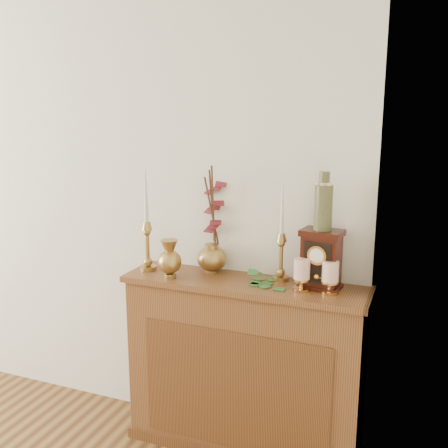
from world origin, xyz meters
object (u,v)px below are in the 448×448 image
at_px(candlestick_center, 281,249).
at_px(ceramic_vase, 323,204).
at_px(candlestick_left, 147,238).
at_px(ginger_jar, 214,223).
at_px(mantel_clock, 321,260).
at_px(bud_vase, 170,259).

height_order(candlestick_center, ceramic_vase, ceramic_vase).
distance_m(candlestick_left, ginger_jar, 0.36).
relative_size(candlestick_left, ginger_jar, 0.95).
distance_m(candlestick_center, ginger_jar, 0.39).
xyz_separation_m(mantel_clock, ceramic_vase, (0.00, 0.00, 0.27)).
bearing_deg(candlestick_center, ceramic_vase, -11.08).
xyz_separation_m(candlestick_center, ceramic_vase, (0.21, -0.04, 0.25)).
bearing_deg(ceramic_vase, ginger_jar, 172.09).
xyz_separation_m(candlestick_left, mantel_clock, (0.91, 0.05, -0.04)).
relative_size(bud_vase, ginger_jar, 0.35).
relative_size(candlestick_center, mantel_clock, 1.73).
bearing_deg(candlestick_left, candlestick_center, 7.74).
bearing_deg(candlestick_center, bud_vase, -162.77).
height_order(ginger_jar, mantel_clock, ginger_jar).
bearing_deg(bud_vase, ceramic_vase, 9.58).
height_order(candlestick_center, ginger_jar, ginger_jar).
distance_m(candlestick_center, ceramic_vase, 0.33).
xyz_separation_m(bud_vase, mantel_clock, (0.74, 0.12, 0.04)).
relative_size(bud_vase, ceramic_vase, 0.72).
distance_m(candlestick_left, candlestick_center, 0.71).
bearing_deg(ceramic_vase, bud_vase, -170.42).
height_order(bud_vase, ceramic_vase, ceramic_vase).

